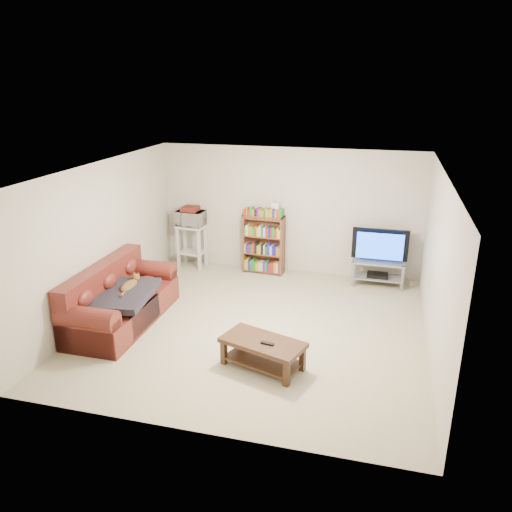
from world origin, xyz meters
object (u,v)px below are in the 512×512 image
(coffee_table, at_px, (263,349))
(tv_stand, at_px, (378,269))
(sofa, at_px, (118,303))
(bookshelf, at_px, (263,243))

(coffee_table, distance_m, tv_stand, 3.50)
(coffee_table, bearing_deg, sofa, -177.75)
(tv_stand, bearing_deg, sofa, -146.49)
(tv_stand, bearing_deg, bookshelf, 177.84)
(bookshelf, bearing_deg, coffee_table, -72.82)
(sofa, distance_m, coffee_table, 2.57)
(tv_stand, bearing_deg, coffee_table, -112.78)
(coffee_table, bearing_deg, bookshelf, 121.75)
(coffee_table, relative_size, bookshelf, 1.03)
(tv_stand, height_order, bookshelf, bookshelf)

